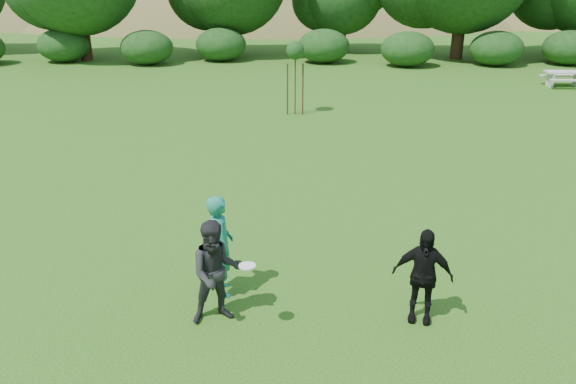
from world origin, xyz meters
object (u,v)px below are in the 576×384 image
player_black (422,276)px  picnic_table (564,76)px  sapling (295,53)px  player_grey (216,272)px  player_teal (221,245)px

player_black → picnic_table: 22.17m
sapling → picnic_table: bearing=23.4°
picnic_table → player_grey: bearing=-125.9°
sapling → picnic_table: 14.25m
sapling → player_teal: bearing=-95.2°
player_black → picnic_table: (10.73, 19.40, -0.32)m
player_teal → player_grey: bearing=165.9°
player_teal → picnic_table: bearing=-54.2°
player_grey → picnic_table: (14.11, 19.49, -0.39)m
player_teal → player_grey: player_teal is taller
player_teal → picnic_table: 23.40m
sapling → picnic_table: (12.96, 5.61, -1.90)m
player_teal → picnic_table: player_teal is taller
player_teal → player_black: size_ratio=1.13×
player_black → player_teal: bearing=-179.7°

